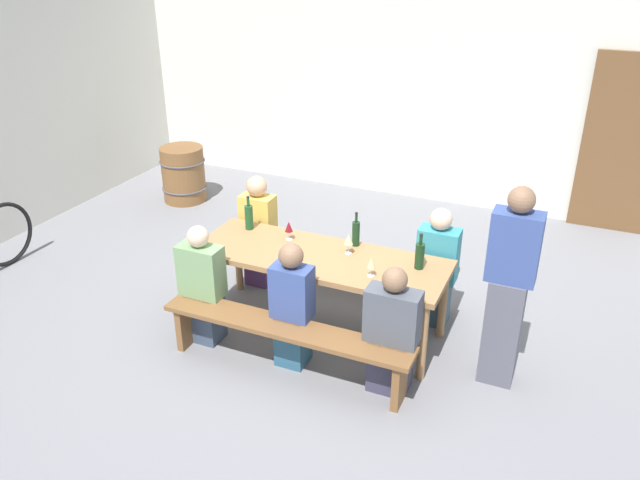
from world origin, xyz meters
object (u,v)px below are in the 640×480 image
(bench_near, at_px, (285,335))
(wine_glass_1, at_px, (371,263))
(seated_guest_far_1, at_px, (437,270))
(wine_bottle_2, at_px, (249,217))
(wine_glass_0, at_px, (349,240))
(wine_glass_2, at_px, (289,227))
(wooden_door, at_px, (623,145))
(tasting_table, at_px, (320,263))
(bench_far, at_px, (348,261))
(wine_barrel, at_px, (183,174))
(seated_guest_near_2, at_px, (392,334))
(standing_host, at_px, (508,292))
(seated_guest_near_1, at_px, (292,308))
(wine_bottle_1, at_px, (356,233))
(wine_bottle_0, at_px, (420,255))
(seated_guest_far_0, at_px, (259,233))
(seated_guest_near_0, at_px, (203,288))

(bench_near, distance_m, wine_glass_1, 0.90)
(seated_guest_far_1, bearing_deg, wine_bottle_2, -80.09)
(wine_glass_0, xyz_separation_m, wine_glass_2, (-0.60, 0.05, -0.01))
(wooden_door, height_order, tasting_table, wooden_door)
(bench_far, xyz_separation_m, wine_barrel, (-2.91, 1.41, 0.01))
(seated_guest_near_2, distance_m, standing_host, 0.94)
(bench_near, height_order, seated_guest_near_1, seated_guest_near_1)
(wine_glass_1, distance_m, wine_glass_2, 0.97)
(bench_near, distance_m, wine_bottle_1, 1.15)
(tasting_table, relative_size, wine_barrel, 3.03)
(wine_bottle_0, relative_size, wine_bottle_1, 0.99)
(seated_guest_far_0, bearing_deg, wine_glass_1, 63.77)
(wine_bottle_2, bearing_deg, wine_barrel, 138.10)
(seated_guest_near_2, height_order, seated_guest_far_0, seated_guest_far_0)
(bench_far, bearing_deg, wine_glass_0, -69.39)
(seated_guest_near_1, bearing_deg, seated_guest_near_2, -90.00)
(wine_bottle_1, bearing_deg, wooden_door, 55.69)
(wine_glass_2, relative_size, seated_guest_near_2, 0.17)
(wine_barrel, bearing_deg, seated_guest_near_0, -52.29)
(wine_glass_1, bearing_deg, wine_bottle_1, 123.33)
(wine_bottle_0, bearing_deg, wine_bottle_2, 176.16)
(bench_far, distance_m, wine_glass_1, 1.12)
(seated_guest_far_0, bearing_deg, bench_far, 99.40)
(wine_bottle_0, relative_size, seated_guest_far_1, 0.28)
(seated_guest_far_0, bearing_deg, standing_host, 76.26)
(wine_bottle_0, xyz_separation_m, seated_guest_near_0, (-1.71, -0.67, -0.35))
(bench_far, distance_m, wine_glass_2, 0.82)
(tasting_table, distance_m, wine_bottle_2, 0.89)
(tasting_table, height_order, wine_bottle_2, wine_bottle_2)
(seated_guest_far_1, relative_size, wine_barrel, 1.54)
(standing_host, distance_m, wine_barrel, 5.02)
(wine_barrel, bearing_deg, wine_glass_1, -33.45)
(tasting_table, height_order, wine_bottle_1, wine_bottle_1)
(tasting_table, xyz_separation_m, wine_barrel, (-2.91, 2.11, -0.31))
(wine_glass_0, xyz_separation_m, seated_guest_near_1, (-0.22, -0.68, -0.35))
(wine_glass_2, bearing_deg, wine_glass_1, -20.68)
(standing_host, bearing_deg, wine_barrel, -25.79)
(bench_far, relative_size, seated_guest_near_0, 1.94)
(seated_guest_near_1, bearing_deg, wine_glass_1, -54.65)
(bench_near, bearing_deg, standing_host, 21.29)
(wine_glass_2, distance_m, seated_guest_far_0, 0.71)
(seated_guest_far_1, bearing_deg, bench_far, -99.40)
(seated_guest_near_0, relative_size, seated_guest_near_2, 1.02)
(seated_guest_far_1, bearing_deg, seated_guest_near_0, -58.60)
(seated_guest_near_2, bearing_deg, bench_near, 100.18)
(seated_guest_far_0, height_order, seated_guest_far_1, seated_guest_far_0)
(wine_glass_0, distance_m, standing_host, 1.40)
(seated_guest_near_2, xyz_separation_m, seated_guest_far_0, (-1.74, 1.08, 0.06))
(wine_bottle_2, bearing_deg, bench_far, 28.65)
(seated_guest_far_1, bearing_deg, wine_glass_1, -28.52)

